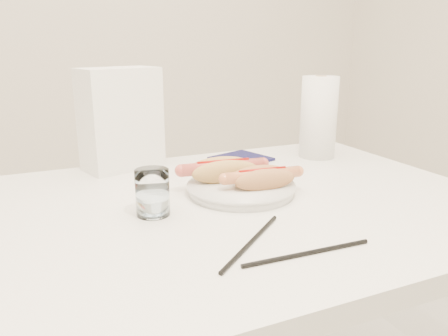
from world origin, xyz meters
name	(u,v)px	position (x,y,z in m)	size (l,w,h in m)	color
table	(213,231)	(0.00, 0.00, 0.69)	(1.20, 0.80, 0.75)	white
plate	(241,190)	(0.08, 0.03, 0.76)	(0.23, 0.23, 0.02)	silver
hotdog_left	(223,170)	(0.06, 0.08, 0.79)	(0.19, 0.09, 0.05)	tan
hotdog_right	(262,178)	(0.11, 0.00, 0.79)	(0.17, 0.08, 0.05)	#BA7B48
water_glass	(153,192)	(-0.13, -0.01, 0.80)	(0.06, 0.06, 0.09)	white
chopstick_near	(251,242)	(-0.01, -0.20, 0.75)	(0.01, 0.01, 0.23)	black
chopstick_far	(308,253)	(0.05, -0.27, 0.75)	(0.01, 0.01, 0.23)	black
napkin_box	(121,119)	(-0.11, 0.35, 0.88)	(0.20, 0.11, 0.26)	white
navy_napkin	(241,159)	(0.21, 0.29, 0.75)	(0.14, 0.14, 0.01)	#13123B
paper_towel_roll	(319,117)	(0.43, 0.24, 0.87)	(0.10, 0.10, 0.23)	white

